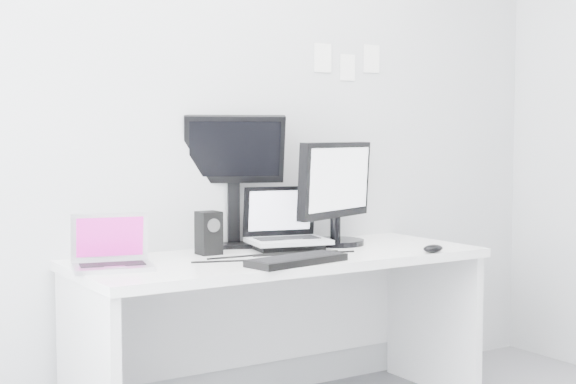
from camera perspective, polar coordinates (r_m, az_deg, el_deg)
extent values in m
plane|color=#B8BBBD|center=(3.84, -3.21, 5.53)|extent=(3.60, 0.00, 3.60)
cube|color=white|center=(3.65, -0.44, -9.99)|extent=(1.80, 0.70, 0.73)
cube|color=silver|center=(3.22, -12.01, -3.32)|extent=(0.34, 0.29, 0.22)
cube|color=black|center=(3.58, -5.49, -2.83)|extent=(0.12, 0.12, 0.19)
cube|color=#BABEC3|center=(3.71, 0.01, -1.77)|extent=(0.39, 0.34, 0.29)
cube|color=black|center=(3.78, -3.74, 0.86)|extent=(0.49, 0.32, 0.62)
cube|color=black|center=(3.86, 3.43, 0.02)|extent=(0.60, 0.44, 0.50)
cube|color=black|center=(3.32, 0.61, -4.72)|extent=(0.45, 0.23, 0.03)
ellipsoid|color=black|center=(3.68, 9.97, -3.86)|extent=(0.12, 0.08, 0.03)
cube|color=white|center=(4.09, 2.41, 9.23)|extent=(0.10, 0.00, 0.14)
cube|color=white|center=(4.17, 4.13, 8.56)|extent=(0.09, 0.00, 0.13)
cube|color=white|center=(4.27, 5.77, 9.13)|extent=(0.10, 0.00, 0.14)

